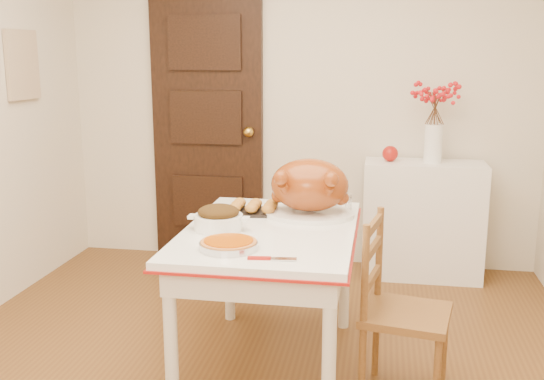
% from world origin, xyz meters
% --- Properties ---
extents(wall_back, '(3.50, 0.00, 2.50)m').
position_xyz_m(wall_back, '(0.00, 2.00, 1.25)').
color(wall_back, beige).
rests_on(wall_back, ground).
extents(door_back, '(0.85, 0.06, 2.06)m').
position_xyz_m(door_back, '(-0.70, 1.97, 1.03)').
color(door_back, black).
rests_on(door_back, ground).
extents(photo_board, '(0.03, 0.35, 0.45)m').
position_xyz_m(photo_board, '(-1.73, 1.20, 1.50)').
color(photo_board, beige).
rests_on(photo_board, ground).
extents(sideboard, '(0.83, 0.37, 0.83)m').
position_xyz_m(sideboard, '(0.92, 1.78, 0.42)').
color(sideboard, white).
rests_on(sideboard, floor).
extents(kitchen_table, '(0.84, 1.23, 0.74)m').
position_xyz_m(kitchen_table, '(0.09, 0.27, 0.37)').
color(kitchen_table, white).
rests_on(kitchen_table, floor).
extents(chair_oak, '(0.44, 0.44, 0.86)m').
position_xyz_m(chair_oak, '(0.75, 0.08, 0.43)').
color(chair_oak, brown).
rests_on(chair_oak, floor).
extents(berry_vase, '(0.29, 0.29, 0.55)m').
position_xyz_m(berry_vase, '(0.96, 1.78, 1.11)').
color(berry_vase, white).
rests_on(berry_vase, sideboard).
extents(apple, '(0.11, 0.11, 0.11)m').
position_xyz_m(apple, '(0.67, 1.78, 0.89)').
color(apple, '#9B140E').
rests_on(apple, sideboard).
extents(turkey_platter, '(0.57, 0.50, 0.30)m').
position_xyz_m(turkey_platter, '(0.25, 0.53, 0.89)').
color(turkey_platter, '#753209').
rests_on(turkey_platter, kitchen_table).
extents(pumpkin_pie, '(0.32, 0.32, 0.05)m').
position_xyz_m(pumpkin_pie, '(-0.04, -0.10, 0.76)').
color(pumpkin_pie, '#AC4500').
rests_on(pumpkin_pie, kitchen_table).
extents(stuffing_dish, '(0.33, 0.28, 0.12)m').
position_xyz_m(stuffing_dish, '(-0.16, 0.20, 0.80)').
color(stuffing_dish, '#472B0C').
rests_on(stuffing_dish, kitchen_table).
extents(rolls_tray, '(0.28, 0.23, 0.07)m').
position_xyz_m(rolls_tray, '(-0.05, 0.54, 0.77)').
color(rolls_tray, '#A2621E').
rests_on(rolls_tray, kitchen_table).
extents(pie_server, '(0.21, 0.08, 0.01)m').
position_xyz_m(pie_server, '(0.18, -0.21, 0.74)').
color(pie_server, silver).
rests_on(pie_server, kitchen_table).
extents(carving_knife, '(0.23, 0.16, 0.01)m').
position_xyz_m(carving_knife, '(-0.08, 0.08, 0.74)').
color(carving_knife, silver).
rests_on(carving_knife, kitchen_table).
extents(drinking_glass, '(0.08, 0.08, 0.10)m').
position_xyz_m(drinking_glass, '(0.13, 0.72, 0.79)').
color(drinking_glass, white).
rests_on(drinking_glass, kitchen_table).
extents(shaker_pair, '(0.09, 0.05, 0.09)m').
position_xyz_m(shaker_pair, '(0.42, 0.70, 0.78)').
color(shaker_pair, white).
rests_on(shaker_pair, kitchen_table).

